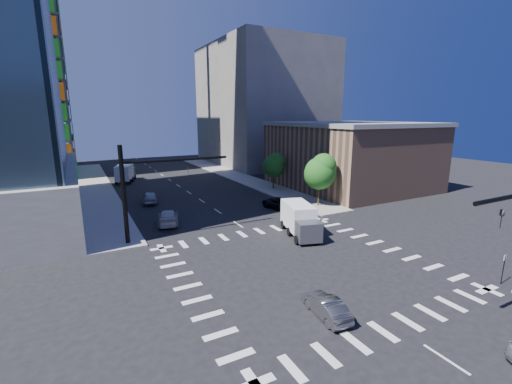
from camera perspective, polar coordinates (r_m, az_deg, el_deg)
ground at (r=27.92m, az=7.73°, el=-12.13°), size 160.00×160.00×0.00m
road_markings at (r=27.92m, az=7.73°, el=-12.12°), size 20.00×20.00×0.01m
sidewalk_ne at (r=67.43m, az=-3.43°, el=2.72°), size 5.00×60.00×0.15m
sidewalk_nw at (r=61.61m, az=-25.08°, el=0.60°), size 5.00×60.00×0.15m
commercial_building at (r=58.69m, az=15.34°, el=5.99°), size 20.50×22.50×10.60m
bg_building_ne at (r=86.41m, az=1.19°, el=14.18°), size 24.00×30.00×28.00m
signal_mast_nw at (r=32.93m, az=-18.69°, el=1.20°), size 10.20×0.40×9.00m
tree_south at (r=44.65m, az=10.75°, el=3.44°), size 4.16×4.16×6.82m
tree_north at (r=54.68m, az=3.10°, el=4.56°), size 3.54×3.52×5.78m
no_parking_sign at (r=29.97m, az=35.98°, el=-9.92°), size 0.30×0.06×2.20m
car_nb_far at (r=43.61m, az=4.08°, el=-1.96°), size 3.29×5.31×1.37m
car_sb_near at (r=38.84m, az=-14.44°, el=-4.05°), size 3.41×5.64×1.53m
car_sb_mid at (r=48.67m, az=-17.21°, el=-0.85°), size 2.64×4.83×1.56m
car_sb_cross at (r=21.71m, az=11.59°, el=-18.17°), size 1.68×3.85×1.23m
box_truck_near at (r=34.03m, az=7.48°, el=-5.08°), size 4.03×6.29×3.06m
box_truck_far at (r=65.73m, az=-20.90°, el=2.81°), size 4.30×6.47×3.13m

